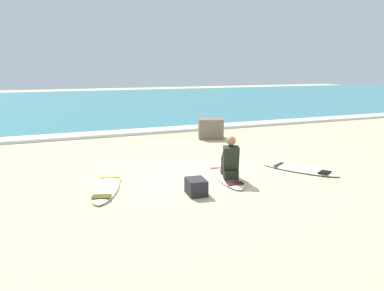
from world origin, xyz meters
name	(u,v)px	position (x,y,z in m)	size (l,w,h in m)	color
ground_plane	(194,177)	(0.00, 0.00, 0.00)	(80.00, 80.00, 0.00)	beige
sea	(82,103)	(0.00, 20.09, 0.05)	(80.00, 28.00, 0.10)	teal
breaking_foam	(128,132)	(0.00, 6.39, 0.06)	(80.00, 0.90, 0.11)	white
surfboard_main	(226,176)	(0.69, -0.28, 0.04)	(0.97, 2.20, 0.08)	white
surfer_seated	(230,161)	(0.66, -0.52, 0.44)	(0.56, 0.77, 0.95)	black
surfboard_spare_near	(106,187)	(-2.01, -0.03, 0.04)	(1.17, 2.23, 0.08)	#EFE5C6
surfboard_spare_far	(299,169)	(2.62, -0.49, 0.04)	(1.39, 1.97, 0.08)	#EFE5C6
shoreline_rock	(211,128)	(2.54, 4.35, 0.35)	(0.87, 0.72, 0.70)	#756656
beach_bag	(196,187)	(-0.43, -1.11, 0.16)	(0.36, 0.48, 0.32)	#232328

